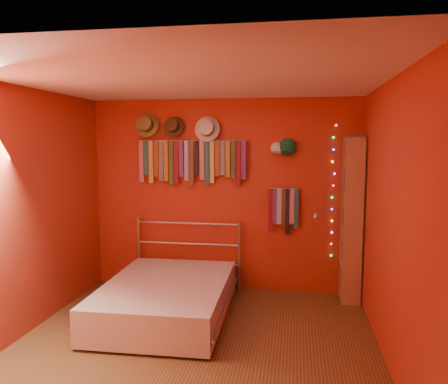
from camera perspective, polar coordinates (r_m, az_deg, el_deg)
The scene contains 16 objects.
ground at distance 4.42m, azimuth -4.08°, elevation -19.62°, with size 3.50×3.50×0.00m, color #54371D.
back_wall at distance 5.72m, azimuth -0.08°, elevation -0.44°, with size 3.50×0.02×2.50m, color maroon.
right_wall at distance 4.00m, azimuth 21.03°, elevation -3.93°, with size 0.02×3.50×2.50m, color maroon.
left_wall at distance 4.75m, azimuth -25.22°, elevation -2.51°, with size 0.02×3.50×2.50m, color maroon.
ceiling at distance 4.00m, azimuth -4.38°, elevation 14.48°, with size 3.50×3.50×0.02m, color white.
tie_rack at distance 5.70m, azimuth -4.36°, elevation 4.23°, with size 1.45×0.03×0.59m.
small_tie_rack at distance 5.60m, azimuth 7.76°, elevation -2.04°, with size 0.40×0.03×0.60m.
fedora_olive at distance 5.84m, azimuth -10.16°, elevation 8.68°, with size 0.32×0.17×0.31m.
fedora_brown at distance 5.74m, azimuth -6.74°, elevation 8.54°, with size 0.27×0.15×0.27m.
fedora_white at distance 5.62m, azimuth -2.28°, elevation 8.32°, with size 0.33×0.18×0.32m.
cap_white at distance 5.55m, azimuth 6.89°, elevation 5.71°, with size 0.16×0.21×0.16m.
cap_green at distance 5.55m, azimuth 8.25°, elevation 5.79°, with size 0.20×0.25×0.20m.
fairy_lights at distance 5.61m, azimuth 14.02°, elevation 0.06°, with size 0.06×0.02×1.66m.
reading_lamp at distance 5.43m, azimuth 11.89°, elevation -3.16°, with size 0.08×0.33×0.10m.
bookshelf at distance 5.51m, azimuth 16.82°, elevation -3.44°, with size 0.25×0.34×2.00m.
bed at distance 5.04m, azimuth -7.49°, elevation -13.56°, with size 1.44×1.94×0.93m.
Camera 1 is at (0.94, -3.85, 1.95)m, focal length 35.00 mm.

